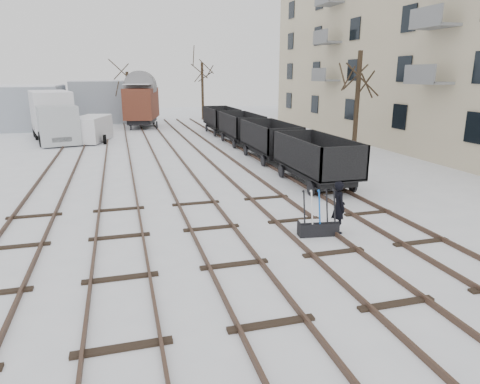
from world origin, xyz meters
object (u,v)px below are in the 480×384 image
(ground_frame, at_px, (318,227))
(worker, at_px, (339,207))
(panel_van, at_px, (92,129))
(freight_wagon_a, at_px, (315,167))
(lorry, at_px, (53,116))
(box_van_wagon, at_px, (141,102))

(ground_frame, bearing_deg, worker, 14.98)
(ground_frame, xyz_separation_m, worker, (0.75, 0.10, 0.58))
(panel_van, bearing_deg, freight_wagon_a, -41.82)
(worker, relative_size, lorry, 0.20)
(ground_frame, distance_m, worker, 0.96)
(worker, distance_m, freight_wagon_a, 6.40)
(ground_frame, xyz_separation_m, lorry, (-10.91, 24.61, 1.68))
(freight_wagon_a, bearing_deg, ground_frame, -114.30)
(worker, xyz_separation_m, panel_van, (-8.76, 23.09, 0.16))
(worker, bearing_deg, panel_van, 25.01)
(ground_frame, height_order, freight_wagon_a, freight_wagon_a)
(worker, distance_m, lorry, 27.17)
(panel_van, bearing_deg, ground_frame, -55.16)
(box_van_wagon, height_order, lorry, box_van_wagon)
(lorry, height_order, panel_van, lorry)
(worker, relative_size, box_van_wagon, 0.29)
(worker, relative_size, panel_van, 0.36)
(freight_wagon_a, bearing_deg, box_van_wagon, 104.28)
(box_van_wagon, xyz_separation_m, lorry, (-7.20, -7.12, -0.49))
(ground_frame, distance_m, lorry, 26.98)
(worker, height_order, box_van_wagon, box_van_wagon)
(freight_wagon_a, height_order, lorry, lorry)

